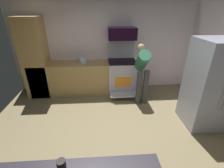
% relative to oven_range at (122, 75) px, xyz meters
% --- Properties ---
extents(ground_plane, '(5.20, 4.80, 0.02)m').
position_rel_oven_range_xyz_m(ground_plane, '(-0.43, -1.97, -0.52)').
color(ground_plane, '#7D6E4D').
extents(wall_back, '(5.20, 0.12, 2.60)m').
position_rel_oven_range_xyz_m(wall_back, '(-0.43, 0.37, 0.79)').
color(wall_back, silver).
rests_on(wall_back, ground).
extents(lower_cabinet_run, '(2.40, 0.60, 0.90)m').
position_rel_oven_range_xyz_m(lower_cabinet_run, '(-1.33, 0.01, -0.06)').
color(lower_cabinet_run, tan).
rests_on(lower_cabinet_run, ground).
extents(cabinet_column, '(0.60, 0.60, 2.10)m').
position_rel_oven_range_xyz_m(cabinet_column, '(-2.33, 0.01, 0.54)').
color(cabinet_column, tan).
rests_on(cabinet_column, ground).
extents(oven_range, '(0.76, 0.94, 1.51)m').
position_rel_oven_range_xyz_m(oven_range, '(0.00, 0.00, 0.00)').
color(oven_range, '#B9B6C4').
rests_on(oven_range, ground).
extents(microwave, '(0.74, 0.38, 0.32)m').
position_rel_oven_range_xyz_m(microwave, '(0.00, 0.09, 1.15)').
color(microwave, black).
rests_on(microwave, oven_range).
extents(refrigerator, '(0.86, 0.77, 1.80)m').
position_rel_oven_range_xyz_m(refrigerator, '(1.60, -1.55, 0.39)').
color(refrigerator, '#ADB3C8').
rests_on(refrigerator, ground).
extents(person_cook, '(0.31, 0.66, 1.46)m').
position_rel_oven_range_xyz_m(person_cook, '(0.44, -0.54, 0.37)').
color(person_cook, '#404040').
rests_on(person_cook, ground).
extents(mug_coffee, '(0.09, 0.09, 0.09)m').
position_rel_oven_range_xyz_m(mug_coffee, '(-0.98, -3.16, 0.43)').
color(mug_coffee, black).
rests_on(mug_coffee, counter_island).
extents(stock_pot, '(0.24, 0.24, 0.16)m').
position_rel_oven_range_xyz_m(stock_pot, '(-1.09, 0.01, 0.47)').
color(stock_pot, '#B5B9C8').
rests_on(stock_pot, lower_cabinet_run).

